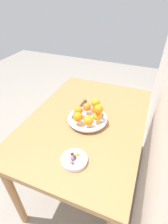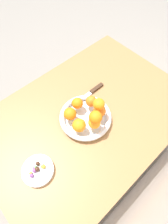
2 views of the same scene
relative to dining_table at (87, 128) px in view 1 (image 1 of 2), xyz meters
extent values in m
plane|color=gray|center=(0.00, 0.00, -0.65)|extent=(6.00, 6.00, 0.00)
cube|color=#9E7042|center=(0.00, 0.00, 0.07)|extent=(1.10, 0.76, 0.04)
cylinder|color=#9E7042|center=(-0.49, -0.32, -0.30)|extent=(0.05, 0.05, 0.70)
cylinder|color=#9E7042|center=(0.49, -0.32, -0.30)|extent=(0.05, 0.05, 0.70)
cylinder|color=#9E7042|center=(-0.49, 0.32, -0.30)|extent=(0.05, 0.05, 0.70)
cylinder|color=silver|center=(0.03, 0.02, 0.10)|extent=(0.22, 0.22, 0.01)
torus|color=silver|center=(0.03, 0.02, 0.12)|extent=(0.26, 0.26, 0.03)
cylinder|color=silver|center=(0.36, 0.07, 0.10)|extent=(0.14, 0.14, 0.02)
sphere|color=orange|center=(0.02, -0.05, 0.16)|extent=(0.06, 0.06, 0.06)
sphere|color=orange|center=(0.09, -0.03, 0.16)|extent=(0.06, 0.06, 0.06)
sphere|color=orange|center=(0.10, 0.05, 0.16)|extent=(0.06, 0.06, 0.06)
sphere|color=orange|center=(0.04, 0.08, 0.16)|extent=(0.06, 0.06, 0.06)
sphere|color=orange|center=(-0.02, 0.06, 0.16)|extent=(0.06, 0.06, 0.06)
sphere|color=orange|center=(-0.03, -0.01, 0.16)|extent=(0.06, 0.06, 0.06)
sphere|color=orange|center=(0.04, 0.09, 0.22)|extent=(0.06, 0.06, 0.06)
sphere|color=orange|center=(-0.02, 0.05, 0.22)|extent=(0.06, 0.06, 0.06)
sphere|color=#4C9947|center=(0.36, 0.06, 0.12)|extent=(0.02, 0.02, 0.02)
sphere|color=#8C4C99|center=(0.37, 0.06, 0.12)|extent=(0.02, 0.02, 0.02)
sphere|color=#472819|center=(0.34, 0.05, 0.12)|extent=(0.02, 0.02, 0.02)
sphere|color=#8C4C99|center=(0.36, 0.06, 0.12)|extent=(0.02, 0.02, 0.02)
sphere|color=#472819|center=(0.35, 0.07, 0.12)|extent=(0.02, 0.02, 0.02)
sphere|color=gold|center=(0.38, 0.06, 0.12)|extent=(0.02, 0.02, 0.02)
sphere|color=#8C4C99|center=(0.39, 0.07, 0.12)|extent=(0.02, 0.02, 0.02)
sphere|color=gold|center=(0.33, 0.08, 0.12)|extent=(0.02, 0.02, 0.02)
cube|color=#3F2819|center=(-0.15, -0.09, 0.10)|extent=(0.09, 0.02, 0.01)
cube|color=silver|center=(-0.02, -0.09, 0.09)|extent=(0.17, 0.02, 0.01)
camera|label=1|loc=(0.87, 0.33, 0.83)|focal=28.00mm
camera|label=2|loc=(0.32, 0.33, 0.87)|focal=28.00mm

